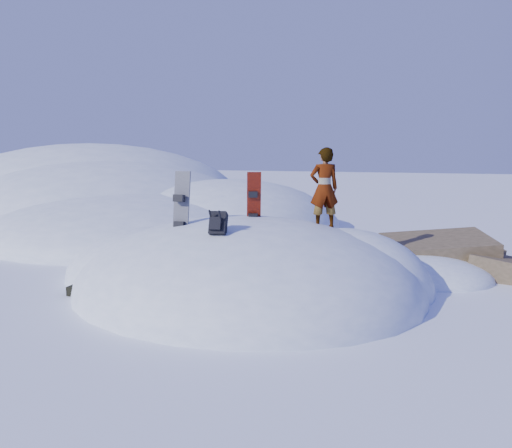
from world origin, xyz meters
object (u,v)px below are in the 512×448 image
(backpack, at_px, (218,224))
(snowboard_red, at_px, (254,208))
(snowboard_dark, at_px, (181,215))
(person, at_px, (324,188))

(backpack, bearing_deg, snowboard_red, 74.66)
(snowboard_dark, relative_size, backpack, 3.49)
(snowboard_dark, bearing_deg, backpack, -30.42)
(snowboard_red, relative_size, person, 0.91)
(snowboard_red, height_order, snowboard_dark, snowboard_dark)
(snowboard_red, xyz_separation_m, snowboard_dark, (-1.16, -0.91, -0.08))
(snowboard_dark, distance_m, backpack, 1.19)
(snowboard_red, bearing_deg, backpack, -118.22)
(snowboard_dark, bearing_deg, snowboard_red, 37.09)
(snowboard_red, distance_m, person, 1.46)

